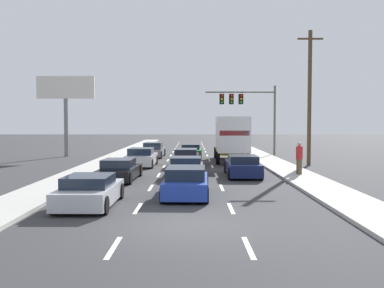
{
  "coord_description": "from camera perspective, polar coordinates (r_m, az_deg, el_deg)",
  "views": [
    {
      "loc": [
        0.28,
        -13.27,
        3.17
      ],
      "look_at": [
        0.22,
        18.0,
        1.57
      ],
      "focal_mm": 41.17,
      "sensor_mm": 36.0,
      "label": 1
    }
  ],
  "objects": [
    {
      "name": "roadside_billboard",
      "position": [
        41.42,
        -15.95,
        5.85
      ],
      "size": [
        5.22,
        0.36,
        7.25
      ],
      "color": "slate",
      "rests_on": "ground_plane"
    },
    {
      "name": "traffic_signal_mast",
      "position": [
        41.55,
        6.67,
        5.25
      ],
      "size": [
        6.61,
        0.69,
        6.52
      ],
      "color": "#595B56",
      "rests_on": "ground_plane"
    },
    {
      "name": "car_tan",
      "position": [
        25.2,
        -0.66,
        -3.09
      ],
      "size": [
        2.12,
        4.42,
        1.14
      ],
      "color": "tan",
      "rests_on": "ground_plane"
    },
    {
      "name": "box_truck",
      "position": [
        34.73,
        5.18,
        1.05
      ],
      "size": [
        2.7,
        8.34,
        3.52
      ],
      "color": "white",
      "rests_on": "ground_plane"
    },
    {
      "name": "pedestrian_near_corner",
      "position": [
        26.04,
        13.82,
        -1.79
      ],
      "size": [
        0.38,
        0.38,
        1.85
      ],
      "color": "brown",
      "rests_on": "sidewalk_right"
    },
    {
      "name": "ground_plane",
      "position": [
        38.4,
        -0.32,
        -1.8
      ],
      "size": [
        140.0,
        140.0,
        0.0
      ],
      "primitive_type": "plane",
      "color": "#333335"
    },
    {
      "name": "pedestrian_mid_block",
      "position": [
        27.21,
        13.84,
        -1.76
      ],
      "size": [
        0.38,
        0.38,
        1.7
      ],
      "color": "brown",
      "rests_on": "sidewalk_right"
    },
    {
      "name": "car_navy",
      "position": [
        25.66,
        6.66,
        -2.89
      ],
      "size": [
        1.96,
        4.54,
        1.23
      ],
      "color": "#141E4C",
      "rests_on": "ground_plane"
    },
    {
      "name": "car_black",
      "position": [
        24.12,
        -9.28,
        -3.39
      ],
      "size": [
        2.03,
        4.56,
        1.17
      ],
      "color": "black",
      "rests_on": "ground_plane"
    },
    {
      "name": "car_blue",
      "position": [
        18.7,
        -0.68,
        -5.0
      ],
      "size": [
        2.01,
        4.46,
        1.27
      ],
      "color": "#1E389E",
      "rests_on": "ground_plane"
    },
    {
      "name": "sidewalk_right",
      "position": [
        33.97,
        10.47,
        -2.36
      ],
      "size": [
        2.28,
        80.0,
        0.14
      ],
      "primitive_type": "cube",
      "color": "#B2AFA8",
      "rests_on": "ground_plane"
    },
    {
      "name": "car_gray",
      "position": [
        39.39,
        -4.93,
        -0.82
      ],
      "size": [
        1.95,
        4.66,
        1.31
      ],
      "color": "slate",
      "rests_on": "ground_plane"
    },
    {
      "name": "car_green",
      "position": [
        37.58,
        -0.05,
        -1.04
      ],
      "size": [
        1.91,
        4.23,
        1.23
      ],
      "color": "#196B38",
      "rests_on": "ground_plane"
    },
    {
      "name": "lane_markings",
      "position": [
        36.06,
        -0.34,
        -2.11
      ],
      "size": [
        3.54,
        62.0,
        0.01
      ],
      "color": "silver",
      "rests_on": "ground_plane"
    },
    {
      "name": "car_white",
      "position": [
        31.43,
        -6.45,
        -1.77
      ],
      "size": [
        2.03,
        4.3,
        1.31
      ],
      "color": "white",
      "rests_on": "ground_plane"
    },
    {
      "name": "sidewalk_left",
      "position": [
        34.08,
        -11.19,
        -2.35
      ],
      "size": [
        2.28,
        80.0,
        0.14
      ],
      "primitive_type": "cube",
      "color": "#B2AFA8",
      "rests_on": "ground_plane"
    },
    {
      "name": "utility_pole_mid",
      "position": [
        32.79,
        15.08,
        5.97
      ],
      "size": [
        1.8,
        0.28,
        9.66
      ],
      "color": "brown",
      "rests_on": "ground_plane"
    },
    {
      "name": "car_red",
      "position": [
        31.23,
        -0.65,
        -1.81
      ],
      "size": [
        1.93,
        4.68,
        1.26
      ],
      "color": "red",
      "rests_on": "ground_plane"
    },
    {
      "name": "car_silver",
      "position": [
        17.0,
        -13.01,
        -6.0
      ],
      "size": [
        2.0,
        4.22,
        1.18
      ],
      "color": "#B7BABF",
      "rests_on": "ground_plane"
    }
  ]
}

